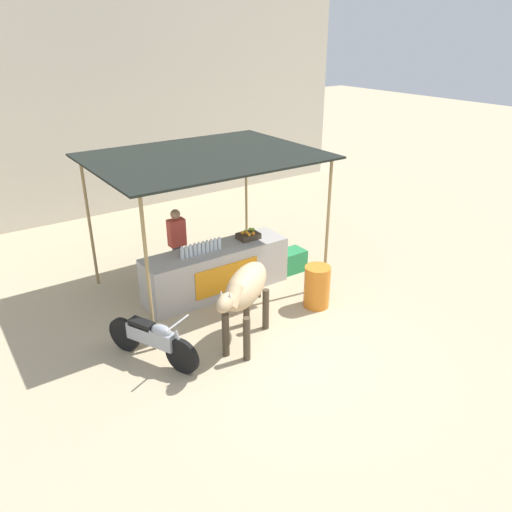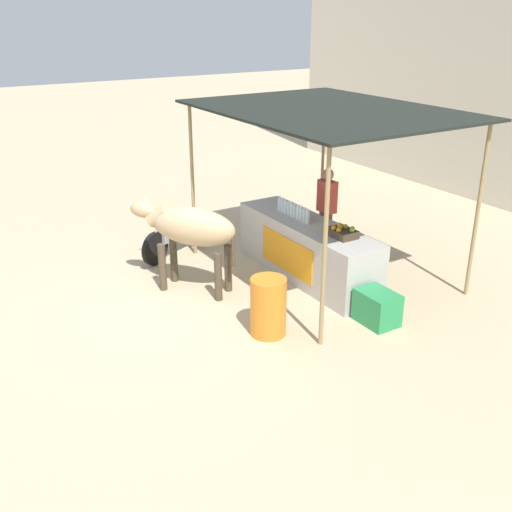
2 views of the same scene
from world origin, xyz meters
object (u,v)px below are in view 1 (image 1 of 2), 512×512
object	(u,v)px
cooler_box	(291,261)
motorcycle_parked	(153,339)
stall_counter	(217,270)
water_barrel	(317,287)
vendor_behind_counter	(178,247)
fruit_crate	(248,235)
cow	(245,290)

from	to	relation	value
cooler_box	motorcycle_parked	size ratio (longest dim) A/B	0.36
stall_counter	water_barrel	bearing A→B (deg)	-50.99
stall_counter	vendor_behind_counter	xyz separation A→B (m)	(-0.47, 0.75, 0.37)
fruit_crate	motorcycle_parked	world-z (taller)	fruit_crate
stall_counter	vendor_behind_counter	bearing A→B (deg)	121.83
water_barrel	motorcycle_parked	bearing A→B (deg)	177.46
stall_counter	cooler_box	size ratio (longest dim) A/B	5.00
cow	motorcycle_parked	distance (m)	1.66
vendor_behind_counter	cow	world-z (taller)	vendor_behind_counter
stall_counter	cow	size ratio (longest dim) A/B	1.78
cooler_box	stall_counter	bearing A→B (deg)	176.98
cooler_box	fruit_crate	bearing A→B (deg)	171.65
vendor_behind_counter	cow	bearing A→B (deg)	-91.65
stall_counter	motorcycle_parked	distance (m)	2.49
stall_counter	fruit_crate	world-z (taller)	fruit_crate
vendor_behind_counter	water_barrel	world-z (taller)	vendor_behind_counter
cooler_box	motorcycle_parked	distance (m)	4.10
water_barrel	vendor_behind_counter	bearing A→B (deg)	126.84
cooler_box	water_barrel	xyz separation A→B (m)	(-0.55, -1.49, 0.18)
vendor_behind_counter	water_barrel	size ratio (longest dim) A/B	1.98
water_barrel	motorcycle_parked	world-z (taller)	motorcycle_parked
vendor_behind_counter	cow	size ratio (longest dim) A/B	0.98
cow	motorcycle_parked	world-z (taller)	cow
stall_counter	water_barrel	xyz separation A→B (m)	(1.29, -1.59, -0.06)
fruit_crate	cow	xyz separation A→B (m)	(-1.36, -1.91, -0.00)
fruit_crate	cooler_box	xyz separation A→B (m)	(1.03, -0.15, -0.79)
cow	water_barrel	bearing A→B (deg)	8.42
cow	motorcycle_parked	size ratio (longest dim) A/B	1.01
fruit_crate	cow	distance (m)	2.34
cooler_box	water_barrel	distance (m)	1.60
water_barrel	motorcycle_parked	size ratio (longest dim) A/B	0.50
fruit_crate	vendor_behind_counter	bearing A→B (deg)	151.35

